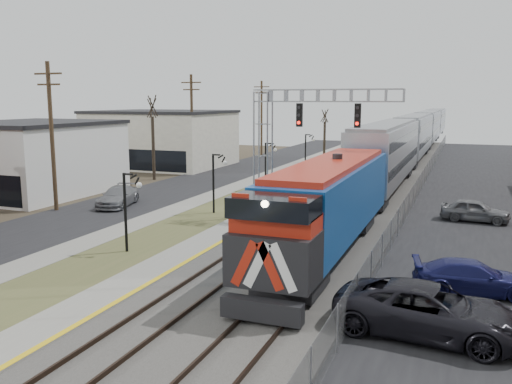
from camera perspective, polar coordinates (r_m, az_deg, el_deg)
The scene contains 18 objects.
street_west at distance 45.83m, azimuth -9.15°, elevation 0.17°, with size 7.00×120.00×0.04m, color black.
sidewalk at distance 43.75m, azimuth -4.05°, elevation -0.16°, with size 2.00×120.00×0.08m, color gray.
grass_median at distance 42.57m, azimuth -0.40°, elevation -0.42°, with size 4.00×120.00×0.06m, color #4C532C.
platform at distance 41.57m, azimuth 3.45°, elevation -0.56°, with size 2.00×120.00×0.24m, color gray.
ballast_bed at distance 40.36m, azimuth 10.23°, elevation -1.04°, with size 8.00×120.00×0.20m, color #595651.
platform_edge at distance 41.29m, azimuth 4.62°, elevation -0.47°, with size 0.24×120.00×0.01m, color gold.
track_near at distance 40.74m, azimuth 7.48°, elevation -0.61°, with size 1.58×120.00×0.15m.
track_far at distance 40.08m, azimuth 12.34°, elevation -0.93°, with size 1.58×120.00×0.15m.
train at distance 72.06m, azimuth 16.50°, elevation 5.67°, with size 3.00×108.65×5.33m.
signal_gantry at distance 33.61m, azimuth 3.51°, elevation 6.40°, with size 9.00×1.07×8.15m.
lampposts at distance 27.63m, azimuth -13.25°, elevation -2.07°, with size 0.14×62.14×4.00m.
utility_poles at distance 38.95m, azimuth -20.68°, elevation 5.38°, with size 0.28×80.28×10.00m.
fence at distance 39.68m, azimuth 16.22°, elevation -0.43°, with size 0.04×120.00×1.60m, color gray.
bare_trees at distance 49.42m, azimuth -8.12°, elevation 4.02°, with size 12.30×42.30×5.95m.
car_lot_c at distance 18.54m, azimuth 17.77°, elevation -11.92°, with size 2.74×5.95×1.65m, color black.
car_lot_d at distance 22.94m, azimuth 21.79°, elevation -8.41°, with size 1.83×4.50×1.31m, color #171953.
car_lot_e at distance 36.22m, azimuth 22.06°, elevation -1.87°, with size 1.64×4.07×1.39m, color slate.
car_street_b at distance 39.66m, azimuth -14.32°, elevation -0.51°, with size 1.92×4.73×1.37m, color slate.
Camera 1 is at (11.41, -3.98, 7.51)m, focal length 38.00 mm.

